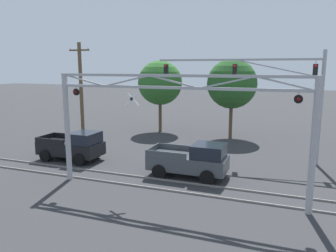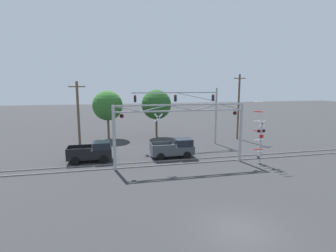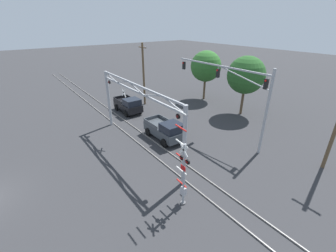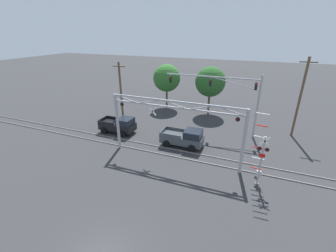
{
  "view_description": "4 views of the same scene",
  "coord_description": "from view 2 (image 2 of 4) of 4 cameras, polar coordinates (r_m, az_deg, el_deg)",
  "views": [
    {
      "loc": [
        5.48,
        -3.02,
        6.56
      ],
      "look_at": [
        -0.2,
        11.98,
        3.65
      ],
      "focal_mm": 35.0,
      "sensor_mm": 36.0,
      "label": 1
    },
    {
      "loc": [
        -7.01,
        -12.36,
        8.09
      ],
      "look_at": [
        -1.08,
        13.29,
        3.91
      ],
      "focal_mm": 28.0,
      "sensor_mm": 36.0,
      "label": 2
    },
    {
      "loc": [
        16.61,
        3.42,
        11.02
      ],
      "look_at": [
        1.03,
        14.89,
        1.92
      ],
      "focal_mm": 24.0,
      "sensor_mm": 36.0,
      "label": 3
    },
    {
      "loc": [
        6.79,
        -6.56,
        12.2
      ],
      "look_at": [
        -1.94,
        15.48,
        2.07
      ],
      "focal_mm": 24.0,
      "sensor_mm": 36.0,
      "label": 4
    }
  ],
  "objects": [
    {
      "name": "utility_pole_left",
      "position": [
        31.83,
        -18.91,
        1.82
      ],
      "size": [
        1.8,
        0.28,
        8.45
      ],
      "color": "brown",
      "rests_on": "ground_plane"
    },
    {
      "name": "crossing_gantry",
      "position": [
        25.9,
        2.82,
        0.1
      ],
      "size": [
        13.34,
        0.31,
        6.2
      ],
      "color": "#9EA0A5",
      "rests_on": "ground_plane"
    },
    {
      "name": "pickup_truck_lead",
      "position": [
        29.39,
        1.37,
        -4.87
      ],
      "size": [
        4.73,
        2.31,
        2.09
      ],
      "color": "#3D4247",
      "rests_on": "ground_plane"
    },
    {
      "name": "background_tree_far_left_verge",
      "position": [
        40.18,
        -13.01,
        4.34
      ],
      "size": [
        4.46,
        4.46,
        7.21
      ],
      "color": "brown",
      "rests_on": "ground_plane"
    },
    {
      "name": "utility_pole_right",
      "position": [
        40.08,
        15.1,
        4.2
      ],
      "size": [
        1.8,
        0.28,
        9.57
      ],
      "color": "brown",
      "rests_on": "ground_plane"
    },
    {
      "name": "pickup_truck_following",
      "position": [
        29.0,
        -16.19,
        -5.42
      ],
      "size": [
        4.54,
        2.31,
        2.09
      ],
      "color": "black",
      "rests_on": "ground_plane"
    },
    {
      "name": "traffic_signal_span",
      "position": [
        35.02,
        6.14,
        4.43
      ],
      "size": [
        11.56,
        0.39,
        7.65
      ],
      "color": "#9EA0A5",
      "rests_on": "ground_plane"
    },
    {
      "name": "rail_track_far",
      "position": [
        28.41,
        1.83,
        -7.42
      ],
      "size": [
        80.0,
        0.08,
        0.1
      ],
      "primitive_type": "cube",
      "color": "gray",
      "rests_on": "ground_plane"
    },
    {
      "name": "ground_plane",
      "position": [
        16.35,
        15.36,
        -20.97
      ],
      "size": [
        200.0,
        200.0,
        0.0
      ],
      "primitive_type": "plane",
      "color": "#303033"
    },
    {
      "name": "crossing_signal_mast",
      "position": [
        28.31,
        19.41,
        -3.22
      ],
      "size": [
        1.42,
        0.35,
        6.45
      ],
      "color": "#9EA0A5",
      "rests_on": "ground_plane"
    },
    {
      "name": "background_tree_beyond_span",
      "position": [
        40.35,
        -2.56,
        4.67
      ],
      "size": [
        4.56,
        4.56,
        7.32
      ],
      "color": "brown",
      "rests_on": "ground_plane"
    },
    {
      "name": "rail_track_near",
      "position": [
        27.08,
        2.61,
        -8.25
      ],
      "size": [
        80.0,
        0.08,
        0.1
      ],
      "primitive_type": "cube",
      "color": "gray",
      "rests_on": "ground_plane"
    }
  ]
}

